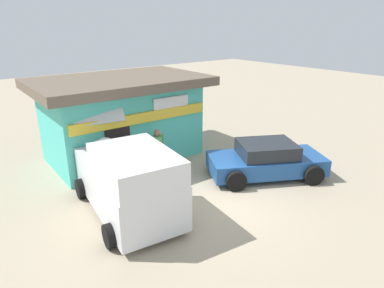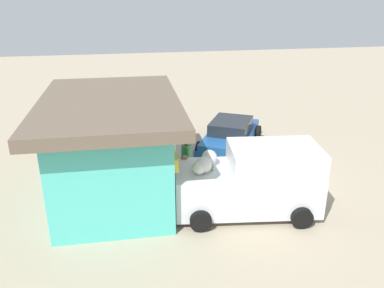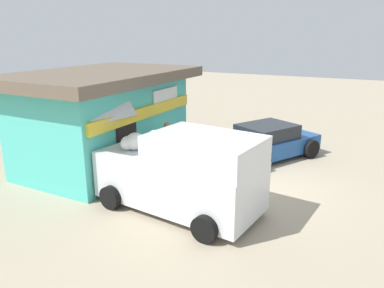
# 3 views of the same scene
# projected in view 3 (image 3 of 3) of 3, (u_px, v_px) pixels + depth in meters

# --- Properties ---
(ground_plane) EXTENTS (60.00, 60.00, 0.00)m
(ground_plane) POSITION_uv_depth(u_px,v_px,m) (259.00, 185.00, 10.95)
(ground_plane) COLOR tan
(storefront_bar) EXTENTS (6.46, 4.30, 3.18)m
(storefront_bar) POSITION_uv_depth(u_px,v_px,m) (105.00, 117.00, 12.32)
(storefront_bar) COLOR #4CC6B7
(storefront_bar) RESTS_ON ground_plane
(delivery_van) EXTENTS (2.62, 4.98, 2.93)m
(delivery_van) POSITION_uv_depth(u_px,v_px,m) (183.00, 172.00, 9.17)
(delivery_van) COLOR silver
(delivery_van) RESTS_ON ground_plane
(parked_sedan) EXTENTS (4.29, 3.44, 1.25)m
(parked_sedan) POSITION_uv_depth(u_px,v_px,m) (266.00, 142.00, 13.20)
(parked_sedan) COLOR #1E4C8C
(parked_sedan) RESTS_ON ground_plane
(vendor_standing) EXTENTS (0.57, 0.36, 1.70)m
(vendor_standing) POSITION_uv_depth(u_px,v_px,m) (168.00, 144.00, 11.58)
(vendor_standing) COLOR navy
(vendor_standing) RESTS_ON ground_plane
(customer_bending) EXTENTS (0.70, 0.62, 1.50)m
(customer_bending) POSITION_uv_depth(u_px,v_px,m) (144.00, 157.00, 10.69)
(customer_bending) COLOR #726047
(customer_bending) RESTS_ON ground_plane
(unloaded_banana_pile) EXTENTS (0.90, 0.83, 0.43)m
(unloaded_banana_pile) POSITION_uv_depth(u_px,v_px,m) (94.00, 175.00, 11.16)
(unloaded_banana_pile) COLOR silver
(unloaded_banana_pile) RESTS_ON ground_plane
(paint_bucket) EXTENTS (0.32, 0.32, 0.40)m
(paint_bucket) POSITION_uv_depth(u_px,v_px,m) (215.00, 154.00, 13.19)
(paint_bucket) COLOR blue
(paint_bucket) RESTS_ON ground_plane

